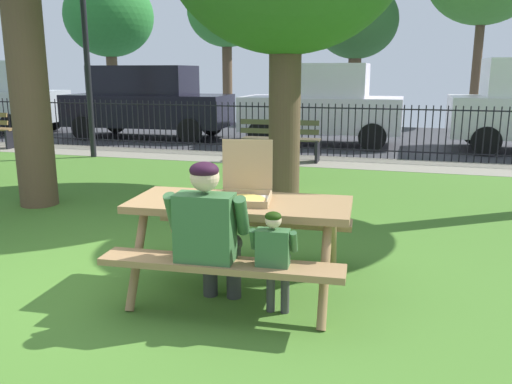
% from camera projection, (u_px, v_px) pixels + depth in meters
% --- Properties ---
extents(ground, '(28.00, 11.36, 0.02)m').
position_uv_depth(ground, '(187.00, 227.00, 6.27)').
color(ground, '#47772A').
extents(cobblestone_walkway, '(28.00, 1.40, 0.01)m').
position_uv_depth(cobblestone_walkway, '(282.00, 160.00, 10.93)').
color(cobblestone_walkway, gray).
extents(street_asphalt, '(28.00, 6.68, 0.01)m').
position_uv_depth(street_asphalt, '(314.00, 137.00, 14.71)').
color(street_asphalt, '#38383D').
extents(picnic_table_foreground, '(1.89, 1.59, 0.79)m').
position_uv_depth(picnic_table_foreground, '(240.00, 221.00, 4.34)').
color(picnic_table_foreground, '#9C754B').
rests_on(picnic_table_foreground, ground).
extents(pizza_box_open, '(0.49, 0.50, 0.48)m').
position_uv_depth(pizza_box_open, '(245.00, 189.00, 4.31)').
color(pizza_box_open, tan).
rests_on(pizza_box_open, picnic_table_foreground).
extents(adult_at_table, '(0.62, 0.61, 1.19)m').
position_uv_depth(adult_at_table, '(209.00, 231.00, 3.87)').
color(adult_at_table, '#323232').
rests_on(adult_at_table, ground).
extents(child_at_table, '(0.35, 0.34, 0.86)m').
position_uv_depth(child_at_table, '(274.00, 255.00, 3.77)').
color(child_at_table, '#3E3E3E').
rests_on(child_at_table, ground).
extents(iron_fence_streetside, '(18.45, 0.03, 1.13)m').
position_uv_depth(iron_fence_streetside, '(289.00, 129.00, 11.45)').
color(iron_fence_streetside, black).
rests_on(iron_fence_streetside, ground).
extents(park_bench_center, '(1.61, 0.52, 0.85)m').
position_uv_depth(park_bench_center, '(280.00, 141.00, 10.71)').
color(park_bench_center, brown).
rests_on(park_bench_center, ground).
extents(lamp_post_walkway, '(0.28, 0.28, 4.03)m').
position_uv_depth(lamp_post_walkway, '(85.00, 38.00, 10.75)').
color(lamp_post_walkway, black).
rests_on(lamp_post_walkway, ground).
extents(parked_car_left, '(4.48, 2.07, 1.94)m').
position_uv_depth(parked_car_left, '(147.00, 101.00, 14.27)').
color(parked_car_left, black).
rests_on(parked_car_left, ground).
extents(parked_car_center, '(3.90, 1.84, 1.98)m').
position_uv_depth(parked_car_center, '(322.00, 104.00, 13.00)').
color(parked_car_center, white).
rests_on(parked_car_center, ground).
extents(far_tree_left, '(3.59, 3.59, 5.58)m').
position_uv_depth(far_tree_left, '(109.00, 17.00, 21.29)').
color(far_tree_left, brown).
rests_on(far_tree_left, ground).
extents(far_tree_midleft, '(3.00, 3.00, 5.38)m').
position_uv_depth(far_tree_midleft, '(227.00, 12.00, 19.93)').
color(far_tree_midleft, brown).
rests_on(far_tree_midleft, ground).
extents(far_tree_center, '(2.96, 2.96, 4.88)m').
position_uv_depth(far_tree_center, '(356.00, 22.00, 18.74)').
color(far_tree_center, brown).
rests_on(far_tree_center, ground).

